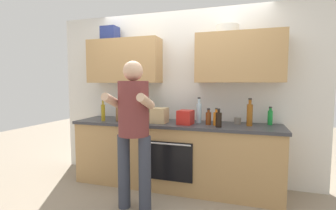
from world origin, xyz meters
TOP-DOWN VIEW (x-y plane):
  - ground_plane at (0.00, 0.00)m, footprint 12.00×12.00m
  - back_wall_unit at (-0.00, 0.27)m, footprint 4.00×0.38m
  - counter at (0.00, -0.00)m, footprint 2.84×0.67m
  - person_standing at (-0.26, -0.75)m, footprint 0.49×0.45m
  - bottle_juice at (0.58, -0.05)m, footprint 0.08×0.08m
  - bottle_syrup at (0.99, 0.03)m, footprint 0.07×0.07m
  - bottle_water at (0.33, 0.08)m, footprint 0.07×0.07m
  - bottle_soda at (1.24, 0.20)m, footprint 0.06×0.06m
  - bottle_soy at (0.62, -0.18)m, footprint 0.07×0.07m
  - bottle_oil at (-1.02, -0.16)m, footprint 0.06×0.06m
  - bottle_vinegar at (0.48, -0.04)m, footprint 0.07×0.07m
  - cup_stoneware at (0.84, 0.12)m, footprint 0.09×0.09m
  - knife_block at (-0.76, -0.08)m, footprint 0.10×0.14m
  - potted_herb at (-0.44, 0.09)m, footprint 0.19×0.19m
  - grocery_bag_crisps at (0.18, -0.08)m, footprint 0.21×0.23m
  - grocery_bag_bread at (-0.18, -0.09)m, footprint 0.21×0.22m

SIDE VIEW (x-z plane):
  - ground_plane at x=0.00m, z-range 0.00..0.00m
  - counter at x=0.00m, z-range 0.00..0.90m
  - cup_stoneware at x=0.84m, z-range 0.90..0.99m
  - bottle_juice at x=0.58m, z-range 0.88..1.10m
  - bottle_vinegar at x=0.48m, z-range 0.88..1.10m
  - grocery_bag_crisps at x=0.18m, z-range 0.90..1.08m
  - person_standing at x=-0.26m, z-range 0.15..1.84m
  - bottle_soy at x=0.62m, z-range 0.88..1.11m
  - knife_block at x=-0.76m, z-range 0.87..1.13m
  - bottle_soda at x=1.24m, z-range 0.88..1.12m
  - grocery_bag_bread at x=-0.18m, z-range 0.90..1.10m
  - bottle_oil at x=-1.02m, z-range 0.87..1.18m
  - bottle_water at x=0.33m, z-range 0.87..1.22m
  - bottle_syrup at x=0.99m, z-range 0.87..1.23m
  - potted_herb at x=-0.44m, z-range 0.92..1.21m
  - back_wall_unit at x=0.00m, z-range 0.24..2.74m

